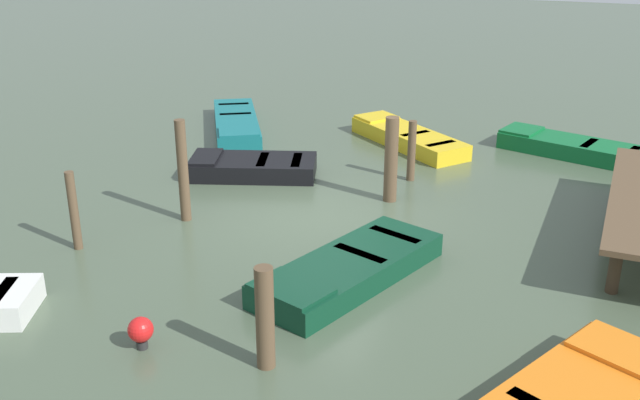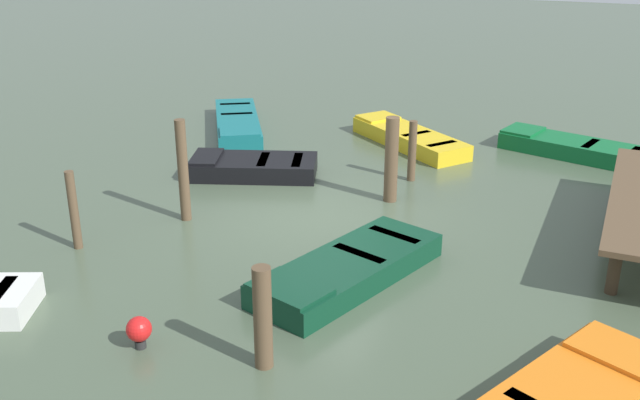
{
  "view_description": "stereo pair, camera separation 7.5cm",
  "coord_description": "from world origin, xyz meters",
  "px_view_note": "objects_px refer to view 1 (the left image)",
  "views": [
    {
      "loc": [
        12.71,
        4.88,
        5.75
      ],
      "look_at": [
        0.0,
        0.0,
        0.35
      ],
      "focal_mm": 41.47,
      "sensor_mm": 36.0,
      "label": 1
    },
    {
      "loc": [
        12.68,
        4.95,
        5.75
      ],
      "look_at": [
        0.0,
        0.0,
        0.35
      ],
      "focal_mm": 41.47,
      "sensor_mm": 36.0,
      "label": 2
    }
  ],
  "objects_px": {
    "rowboat_green": "(575,148)",
    "rowboat_teal": "(236,123)",
    "mooring_piling_far_left": "(391,160)",
    "mooring_piling_mid_right": "(265,318)",
    "rowboat_dark_green": "(348,269)",
    "rowboat_black": "(253,167)",
    "mooring_piling_near_right": "(412,151)",
    "mooring_piling_far_right": "(74,211)",
    "marker_buoy": "(141,330)",
    "rowboat_yellow": "(408,137)",
    "mooring_piling_near_left": "(183,171)"
  },
  "relations": [
    {
      "from": "mooring_piling_near_right",
      "to": "marker_buoy",
      "type": "relative_size",
      "value": 2.88
    },
    {
      "from": "rowboat_yellow",
      "to": "mooring_piling_far_right",
      "type": "xyz_separation_m",
      "value": [
        8.23,
        -3.96,
        0.52
      ]
    },
    {
      "from": "marker_buoy",
      "to": "mooring_piling_far_left",
      "type": "bearing_deg",
      "value": 165.85
    },
    {
      "from": "rowboat_yellow",
      "to": "mooring_piling_far_left",
      "type": "distance_m",
      "value": 4.05
    },
    {
      "from": "rowboat_black",
      "to": "mooring_piling_near_left",
      "type": "distance_m",
      "value": 2.92
    },
    {
      "from": "rowboat_dark_green",
      "to": "mooring_piling_near_left",
      "type": "xyz_separation_m",
      "value": [
        -1.3,
        -3.84,
        0.8
      ]
    },
    {
      "from": "mooring_piling_far_left",
      "to": "marker_buoy",
      "type": "height_order",
      "value": "mooring_piling_far_left"
    },
    {
      "from": "rowboat_dark_green",
      "to": "mooring_piling_mid_right",
      "type": "distance_m",
      "value": 2.76
    },
    {
      "from": "rowboat_black",
      "to": "mooring_piling_near_left",
      "type": "relative_size",
      "value": 1.52
    },
    {
      "from": "mooring_piling_near_left",
      "to": "marker_buoy",
      "type": "xyz_separation_m",
      "value": [
        4.23,
        1.8,
        -0.73
      ]
    },
    {
      "from": "mooring_piling_far_right",
      "to": "mooring_piling_mid_right",
      "type": "relative_size",
      "value": 1.0
    },
    {
      "from": "rowboat_black",
      "to": "rowboat_teal",
      "type": "xyz_separation_m",
      "value": [
        -3.14,
        -2.03,
        -0.0
      ]
    },
    {
      "from": "mooring_piling_far_right",
      "to": "rowboat_black",
      "type": "bearing_deg",
      "value": 165.15
    },
    {
      "from": "rowboat_teal",
      "to": "mooring_piling_far_left",
      "type": "relative_size",
      "value": 2.27
    },
    {
      "from": "mooring_piling_mid_right",
      "to": "marker_buoy",
      "type": "relative_size",
      "value": 3.08
    },
    {
      "from": "rowboat_dark_green",
      "to": "mooring_piling_near_right",
      "type": "xyz_separation_m",
      "value": [
        -5.11,
        -0.27,
        0.48
      ]
    },
    {
      "from": "rowboat_teal",
      "to": "mooring_piling_near_right",
      "type": "distance_m",
      "value": 5.91
    },
    {
      "from": "mooring_piling_near_left",
      "to": "mooring_piling_mid_right",
      "type": "xyz_separation_m",
      "value": [
        4.0,
        3.6,
        -0.28
      ]
    },
    {
      "from": "rowboat_yellow",
      "to": "rowboat_dark_green",
      "type": "height_order",
      "value": "same"
    },
    {
      "from": "mooring_piling_far_right",
      "to": "mooring_piling_near_left",
      "type": "bearing_deg",
      "value": 148.54
    },
    {
      "from": "rowboat_dark_green",
      "to": "mooring_piling_near_right",
      "type": "height_order",
      "value": "mooring_piling_near_right"
    },
    {
      "from": "rowboat_dark_green",
      "to": "marker_buoy",
      "type": "xyz_separation_m",
      "value": [
        2.94,
        -2.04,
        0.07
      ]
    },
    {
      "from": "mooring_piling_near_left",
      "to": "mooring_piling_far_left",
      "type": "xyz_separation_m",
      "value": [
        -2.43,
        3.48,
        -0.11
      ]
    },
    {
      "from": "rowboat_dark_green",
      "to": "mooring_piling_mid_right",
      "type": "relative_size",
      "value": 2.62
    },
    {
      "from": "rowboat_green",
      "to": "rowboat_black",
      "type": "bearing_deg",
      "value": 47.98
    },
    {
      "from": "mooring_piling_near_right",
      "to": "rowboat_yellow",
      "type": "bearing_deg",
      "value": -163.79
    },
    {
      "from": "mooring_piling_far_left",
      "to": "mooring_piling_mid_right",
      "type": "bearing_deg",
      "value": 1.1
    },
    {
      "from": "mooring_piling_far_left",
      "to": "rowboat_green",
      "type": "bearing_deg",
      "value": 142.69
    },
    {
      "from": "mooring_piling_far_left",
      "to": "marker_buoy",
      "type": "distance_m",
      "value": 6.91
    },
    {
      "from": "rowboat_dark_green",
      "to": "mooring_piling_far_left",
      "type": "bearing_deg",
      "value": -154.8
    },
    {
      "from": "rowboat_green",
      "to": "marker_buoy",
      "type": "bearing_deg",
      "value": 81.95
    },
    {
      "from": "rowboat_yellow",
      "to": "mooring_piling_near_left",
      "type": "distance_m",
      "value": 7.01
    },
    {
      "from": "rowboat_teal",
      "to": "marker_buoy",
      "type": "xyz_separation_m",
      "value": [
        10.19,
        3.72,
        0.07
      ]
    },
    {
      "from": "rowboat_black",
      "to": "mooring_piling_near_right",
      "type": "relative_size",
      "value": 2.24
    },
    {
      "from": "marker_buoy",
      "to": "rowboat_yellow",
      "type": "bearing_deg",
      "value": 174.46
    },
    {
      "from": "rowboat_dark_green",
      "to": "rowboat_yellow",
      "type": "bearing_deg",
      "value": -152.78
    },
    {
      "from": "rowboat_teal",
      "to": "mooring_piling_near_left",
      "type": "height_order",
      "value": "mooring_piling_near_left"
    },
    {
      "from": "rowboat_green",
      "to": "rowboat_teal",
      "type": "distance_m",
      "value": 8.93
    },
    {
      "from": "rowboat_teal",
      "to": "marker_buoy",
      "type": "relative_size",
      "value": 8.56
    },
    {
      "from": "rowboat_teal",
      "to": "mooring_piling_near_right",
      "type": "bearing_deg",
      "value": 38.96
    },
    {
      "from": "mooring_piling_mid_right",
      "to": "mooring_piling_near_right",
      "type": "xyz_separation_m",
      "value": [
        -7.82,
        -0.03,
        -0.05
      ]
    },
    {
      "from": "marker_buoy",
      "to": "rowboat_teal",
      "type": "bearing_deg",
      "value": -159.93
    },
    {
      "from": "rowboat_green",
      "to": "mooring_piling_far_right",
      "type": "relative_size",
      "value": 2.67
    },
    {
      "from": "rowboat_black",
      "to": "mooring_piling_far_right",
      "type": "relative_size",
      "value": 2.11
    },
    {
      "from": "mooring_piling_mid_right",
      "to": "mooring_piling_near_right",
      "type": "height_order",
      "value": "mooring_piling_mid_right"
    },
    {
      "from": "rowboat_dark_green",
      "to": "mooring_piling_far_left",
      "type": "xyz_separation_m",
      "value": [
        -3.73,
        -0.36,
        0.69
      ]
    },
    {
      "from": "mooring_piling_far_right",
      "to": "marker_buoy",
      "type": "height_order",
      "value": "mooring_piling_far_right"
    },
    {
      "from": "rowboat_black",
      "to": "rowboat_green",
      "type": "xyz_separation_m",
      "value": [
        -4.18,
        6.85,
        -0.0
      ]
    },
    {
      "from": "rowboat_green",
      "to": "rowboat_dark_green",
      "type": "bearing_deg",
      "value": 86.03
    },
    {
      "from": "mooring_piling_far_left",
      "to": "mooring_piling_near_right",
      "type": "relative_size",
      "value": 1.31
    }
  ]
}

